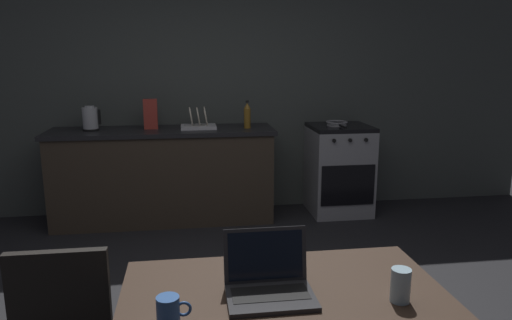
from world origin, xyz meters
name	(u,v)px	position (x,y,z in m)	size (l,w,h in m)	color
back_wall	(241,87)	(0.30, 2.57, 1.29)	(6.40, 0.10, 2.58)	#434945
kitchen_counter	(164,175)	(-0.51, 2.22, 0.46)	(2.16, 0.64, 0.92)	#382D23
stove_oven	(339,169)	(1.28, 2.22, 0.46)	(0.60, 0.62, 0.92)	gray
dining_table	(286,317)	(0.08, -0.88, 0.67)	(1.22, 0.80, 0.75)	#332319
laptop	(269,283)	(0.02, -0.85, 0.80)	(0.32, 0.26, 0.23)	#232326
electric_kettle	(90,119)	(-1.17, 2.22, 1.03)	(0.17, 0.15, 0.23)	black
bottle	(247,115)	(0.32, 2.17, 1.05)	(0.07, 0.07, 0.27)	#8C601E
frying_pan	(337,123)	(1.24, 2.19, 0.94)	(0.22, 0.39, 0.05)	gray
coffee_mug	(169,311)	(-0.34, -1.01, 0.80)	(0.12, 0.08, 0.10)	#264C8C
drinking_glass	(401,285)	(0.48, -0.96, 0.81)	(0.07, 0.07, 0.12)	#99B7C6
cereal_box	(151,114)	(-0.61, 2.24, 1.06)	(0.13, 0.05, 0.29)	#B2382D
dish_rack	(198,124)	(-0.16, 2.22, 0.97)	(0.34, 0.26, 0.21)	silver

